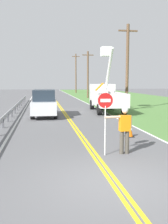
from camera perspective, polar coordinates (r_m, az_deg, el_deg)
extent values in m
plane|color=#5B5B5E|center=(7.23, 6.89, -15.49)|extent=(160.00, 160.00, 0.00)
cube|color=#517F3D|center=(29.79, 17.58, 1.33)|extent=(16.00, 110.00, 0.01)
cube|color=yellow|center=(26.61, -5.47, 1.00)|extent=(0.11, 110.00, 0.01)
cube|color=yellow|center=(26.62, -5.08, 1.00)|extent=(0.11, 110.00, 0.01)
cube|color=silver|center=(27.11, 2.33, 1.13)|extent=(0.12, 110.00, 0.01)
cube|color=silver|center=(26.60, -13.03, 0.85)|extent=(0.12, 110.00, 0.01)
cylinder|color=#474238|center=(9.89, 9.63, -6.68)|extent=(0.16, 0.16, 0.88)
cylinder|color=#474238|center=(9.80, 8.45, -6.78)|extent=(0.16, 0.16, 0.88)
cube|color=orange|center=(9.70, 9.13, -2.47)|extent=(0.42, 0.27, 0.60)
cylinder|color=beige|center=(9.47, 6.39, -1.12)|extent=(0.61, 0.14, 0.09)
cylinder|color=beige|center=(9.79, 10.42, -2.23)|extent=(0.09, 0.09, 0.48)
sphere|color=beige|center=(9.63, 9.18, 0.28)|extent=(0.22, 0.22, 0.22)
sphere|color=white|center=(9.63, 9.19, 0.58)|extent=(0.25, 0.25, 0.25)
cylinder|color=silver|center=(9.46, 4.76, -4.22)|extent=(0.04, 0.04, 1.85)
cylinder|color=#B71414|center=(9.31, 4.83, 2.59)|extent=(0.56, 0.03, 0.56)
cube|color=white|center=(9.29, 4.85, 2.58)|extent=(0.38, 0.01, 0.12)
cube|color=silver|center=(21.81, 5.69, 2.86)|extent=(2.54, 4.72, 1.10)
cube|color=silver|center=(25.17, 4.06, 3.99)|extent=(2.31, 2.21, 2.00)
cube|color=#1E2833|center=(26.17, 3.66, 4.77)|extent=(1.98, 0.17, 0.90)
cylinder|color=silver|center=(20.87, 6.25, 4.52)|extent=(0.56, 0.56, 0.24)
cylinder|color=silver|center=(22.10, 5.59, 9.37)|extent=(0.38, 2.70, 3.52)
cube|color=white|center=(23.45, 4.99, 13.37)|extent=(0.95, 0.95, 0.80)
cube|color=orange|center=(19.77, 3.46, 5.66)|extent=(0.64, 0.83, 0.59)
cylinder|color=black|center=(24.88, 1.79, 1.66)|extent=(0.37, 0.94, 0.92)
cylinder|color=black|center=(25.25, 6.42, 1.70)|extent=(0.37, 0.94, 0.92)
cylinder|color=black|center=(20.67, 3.48, 0.57)|extent=(0.37, 0.94, 0.92)
cylinder|color=black|center=(21.12, 8.99, 0.64)|extent=(0.37, 0.94, 0.92)
cube|color=silver|center=(20.03, -8.87, 1.27)|extent=(2.01, 4.66, 0.92)
cube|color=#1E2833|center=(19.96, -8.92, 3.79)|extent=(1.72, 2.91, 0.84)
cube|color=#EAEACC|center=(17.75, -7.28, 0.74)|extent=(0.24, 0.07, 0.16)
cube|color=#EAEACC|center=(17.78, -10.84, 0.68)|extent=(0.24, 0.07, 0.16)
cylinder|color=black|center=(18.66, -6.44, -0.52)|extent=(0.30, 0.69, 0.68)
cylinder|color=black|center=(18.70, -11.47, -0.60)|extent=(0.30, 0.69, 0.68)
cylinder|color=black|center=(21.49, -6.56, 0.46)|extent=(0.30, 0.69, 0.68)
cylinder|color=black|center=(21.53, -10.93, 0.39)|extent=(0.30, 0.69, 0.68)
cylinder|color=brown|center=(24.33, 9.67, 9.71)|extent=(0.28, 0.28, 7.93)
cube|color=brown|center=(24.73, 9.84, 17.51)|extent=(1.80, 0.14, 0.14)
cylinder|color=brown|center=(41.63, 0.87, 8.33)|extent=(0.28, 0.28, 7.51)
cube|color=brown|center=(41.82, 0.88, 12.66)|extent=(1.80, 0.14, 0.14)
cylinder|color=brown|center=(59.76, -1.83, 8.62)|extent=(0.28, 0.28, 8.98)
cube|color=brown|center=(60.00, -1.84, 12.34)|extent=(1.80, 0.14, 0.14)
cone|color=orange|center=(12.82, 10.19, -3.96)|extent=(0.36, 0.36, 0.70)
cylinder|color=white|center=(12.81, 10.19, -3.81)|extent=(0.25, 0.25, 0.08)
cube|color=black|center=(12.89, 10.16, -5.43)|extent=(0.40, 0.40, 0.03)
cube|color=#9EA0A3|center=(21.30, -15.56, 0.76)|extent=(0.06, 32.00, 0.32)
cube|color=#4C4C51|center=(15.72, -17.71, -2.45)|extent=(0.10, 0.10, 0.55)
cube|color=#4C4C51|center=(17.96, -16.68, -1.27)|extent=(0.10, 0.10, 0.55)
cube|color=#4C4C51|center=(20.20, -15.87, -0.36)|extent=(0.10, 0.10, 0.55)
cube|color=#4C4C51|center=(22.46, -15.23, 0.38)|extent=(0.10, 0.10, 0.55)
cube|color=#4C4C51|center=(24.72, -14.71, 0.97)|extent=(0.10, 0.10, 0.55)
cube|color=#4C4C51|center=(26.99, -14.27, 1.47)|extent=(0.10, 0.10, 0.55)
cube|color=#4C4C51|center=(29.26, -13.90, 1.89)|extent=(0.10, 0.10, 0.55)
cube|color=#4C4C51|center=(31.53, -13.59, 2.25)|extent=(0.10, 0.10, 0.55)
cube|color=#4C4C51|center=(33.80, -13.32, 2.57)|extent=(0.10, 0.10, 0.55)
cube|color=#4C4C51|center=(36.08, -13.08, 2.84)|extent=(0.10, 0.10, 0.55)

